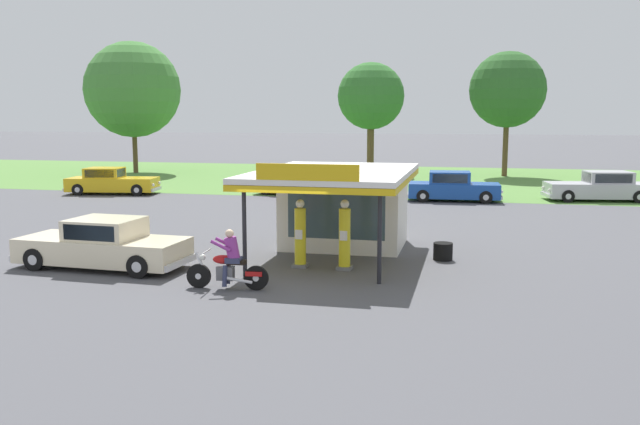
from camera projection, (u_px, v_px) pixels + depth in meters
name	position (u px, v px, depth m)	size (l,w,h in m)	color
ground_plane	(288.00, 277.00, 18.61)	(300.00, 300.00, 0.00)	#4C4C51
grass_verge_strip	(402.00, 179.00, 47.54)	(120.00, 24.00, 0.01)	#56843D
service_station_kiosk	(342.00, 200.00, 22.40)	(4.69, 7.19, 3.21)	silver
gas_pump_nearside	(300.00, 236.00, 19.72)	(0.44, 0.44, 2.03)	slate
gas_pump_offside	(345.00, 238.00, 19.42)	(0.44, 0.44, 2.07)	slate
motorcycle_with_rider	(229.00, 264.00, 17.24)	(2.18, 0.70, 1.58)	black
featured_classic_sedan	(103.00, 245.00, 19.70)	(5.27, 2.17, 1.48)	beige
parked_car_back_row_centre_left	(297.00, 183.00, 37.85)	(5.27, 2.76, 1.53)	#E55993
parked_car_back_row_right	(600.00, 187.00, 35.27)	(5.70, 2.76, 1.57)	#B7B7BC
parked_car_back_row_far_left	(111.00, 182.00, 38.37)	(5.42, 2.64, 1.52)	gold
parked_car_back_row_far_right	(453.00, 188.00, 35.20)	(4.98, 2.15, 1.56)	#19479E
bystander_leaning_by_kiosk	(307.00, 191.00, 32.33)	(0.36, 0.36, 1.62)	black
tree_oak_right	(508.00, 90.00, 48.88)	(5.56, 5.56, 9.16)	brown
tree_oak_far_right	(370.00, 97.00, 50.87)	(5.10, 5.10, 8.52)	brown
tree_oak_centre	(130.00, 92.00, 51.89)	(7.42, 7.42, 10.21)	brown
spare_tire_stack	(443.00, 251.00, 20.80)	(0.60, 0.60, 0.54)	black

